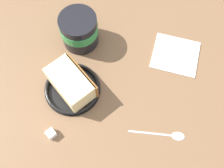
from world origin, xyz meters
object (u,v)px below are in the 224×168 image
at_px(small_plate, 72,90).
at_px(teaspoon, 169,135).
at_px(sugar_cube, 51,134).
at_px(tea_mug, 79,29).
at_px(folded_napkin, 176,54).
at_px(cake_slice, 71,84).

relative_size(small_plate, teaspoon, 1.05).
height_order(small_plate, sugar_cube, sugar_cube).
bearing_deg(tea_mug, small_plate, -89.18).
bearing_deg(small_plate, sugar_cube, -104.65).
bearing_deg(folded_napkin, tea_mug, 175.45).
bearing_deg(small_plate, tea_mug, 90.82).
distance_m(tea_mug, teaspoon, 0.33).
bearing_deg(tea_mug, cake_slice, -88.40).
height_order(cake_slice, teaspoon, cake_slice).
bearing_deg(small_plate, teaspoon, -19.48).
bearing_deg(teaspoon, sugar_cube, -174.21).
xyz_separation_m(small_plate, folded_napkin, (0.24, 0.12, -0.00)).
xyz_separation_m(teaspoon, sugar_cube, (-0.26, -0.03, 0.01)).
bearing_deg(folded_napkin, teaspoon, -93.28).
relative_size(tea_mug, folded_napkin, 0.91).
relative_size(small_plate, cake_slice, 1.04).
distance_m(small_plate, sugar_cube, 0.11).
bearing_deg(teaspoon, folded_napkin, 86.72).
relative_size(teaspoon, folded_napkin, 1.12).
bearing_deg(tea_mug, teaspoon, -44.08).
height_order(small_plate, folded_napkin, small_plate).
bearing_deg(teaspoon, tea_mug, 135.92).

